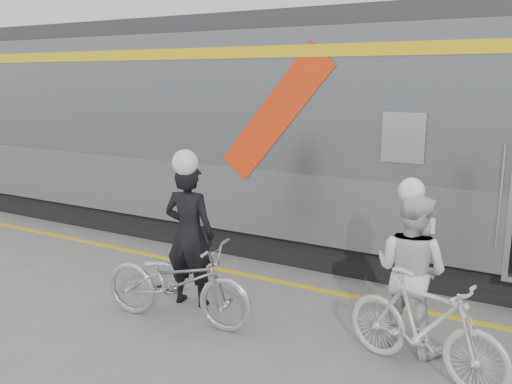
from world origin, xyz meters
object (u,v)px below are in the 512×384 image
Objects in this scene: man at (189,235)px; bicycle_right at (425,326)px; bicycle_left at (177,281)px; woman at (411,271)px.

bicycle_right is at bearing 167.54° from man.
bicycle_left is 3.02m from bicycle_right.
man is 1.08× the size of woman.
man reaches higher than bicycle_right.
bicycle_left is (0.20, -0.55, -0.44)m from man.
bicycle_left is 1.13× the size of woman.
woman reaches higher than bicycle_left.
man is 0.95× the size of bicycle_left.
man reaches higher than woman.
bicycle_left is 2.85m from woman.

